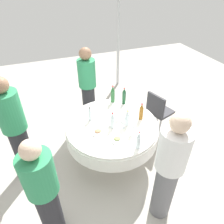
% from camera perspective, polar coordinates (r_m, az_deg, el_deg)
% --- Properties ---
extents(ground_plane, '(10.00, 10.00, 0.00)m').
position_cam_1_polar(ground_plane, '(3.71, -0.00, -12.16)').
color(ground_plane, '#B7B2A8').
extents(dining_table, '(1.46, 1.46, 0.74)m').
position_cam_1_polar(dining_table, '(3.30, -0.00, -5.23)').
color(dining_table, white).
rests_on(dining_table, ground_plane).
extents(bottle_green_mid, '(0.07, 0.07, 0.32)m').
position_cam_1_polar(bottle_green_mid, '(3.64, 0.20, 4.88)').
color(bottle_green_mid, '#2D6B38').
rests_on(bottle_green_mid, dining_table).
extents(bottle_clear_rear, '(0.07, 0.07, 0.27)m').
position_cam_1_polar(bottle_clear_rear, '(3.06, 0.15, -2.42)').
color(bottle_clear_rear, silver).
rests_on(bottle_clear_rear, dining_table).
extents(bottle_clear_north, '(0.06, 0.06, 0.23)m').
position_cam_1_polar(bottle_clear_north, '(3.24, -6.11, -0.59)').
color(bottle_clear_north, silver).
rests_on(bottle_clear_north, dining_table).
extents(bottle_amber_south, '(0.07, 0.07, 0.29)m').
position_cam_1_polar(bottle_amber_south, '(3.25, 8.12, 0.03)').
color(bottle_amber_south, '#8C5619').
rests_on(bottle_amber_south, dining_table).
extents(bottle_clear_west, '(0.07, 0.07, 0.27)m').
position_cam_1_polar(bottle_clear_west, '(3.12, 4.24, -1.73)').
color(bottle_clear_west, silver).
rests_on(bottle_clear_west, dining_table).
extents(bottle_dark_green_near, '(0.06, 0.06, 0.31)m').
position_cam_1_polar(bottle_dark_green_near, '(3.59, 3.36, 4.34)').
color(bottle_dark_green_near, '#194728').
rests_on(bottle_dark_green_near, dining_table).
extents(bottle_clear_far, '(0.06, 0.06, 0.28)m').
position_cam_1_polar(bottle_clear_far, '(2.75, 7.36, -7.84)').
color(bottle_clear_far, silver).
rests_on(bottle_clear_far, dining_table).
extents(wine_glass_south, '(0.07, 0.07, 0.14)m').
position_cam_1_polar(wine_glass_south, '(3.07, 3.14, -2.96)').
color(wine_glass_south, white).
rests_on(wine_glass_south, dining_table).
extents(wine_glass_west, '(0.07, 0.07, 0.16)m').
position_cam_1_polar(wine_glass_west, '(3.15, 0.17, -1.36)').
color(wine_glass_west, white).
rests_on(wine_glass_west, dining_table).
extents(wine_glass_near, '(0.06, 0.06, 0.16)m').
position_cam_1_polar(wine_glass_near, '(2.98, 5.72, -4.31)').
color(wine_glass_near, white).
rests_on(wine_glass_near, dining_table).
extents(wine_glass_far, '(0.06, 0.06, 0.16)m').
position_cam_1_polar(wine_glass_far, '(3.25, 1.82, -0.11)').
color(wine_glass_far, white).
rests_on(wine_glass_far, dining_table).
extents(plate_left, '(0.22, 0.22, 0.04)m').
position_cam_1_polar(plate_left, '(2.92, 1.48, -7.54)').
color(plate_left, white).
rests_on(plate_left, dining_table).
extents(plate_right, '(0.22, 0.22, 0.04)m').
position_cam_1_polar(plate_right, '(3.05, -3.91, -5.44)').
color(plate_right, white).
rests_on(plate_right, dining_table).
extents(plate_east, '(0.23, 0.23, 0.02)m').
position_cam_1_polar(plate_east, '(3.51, 3.28, 0.81)').
color(plate_east, white).
rests_on(plate_east, dining_table).
extents(plate_outer, '(0.22, 0.22, 0.02)m').
position_cam_1_polar(plate_outer, '(3.43, -4.09, -0.18)').
color(plate_outer, white).
rests_on(plate_outer, dining_table).
extents(knife_rear, '(0.18, 0.06, 0.00)m').
position_cam_1_polar(knife_rear, '(3.14, -10.03, -4.82)').
color(knife_rear, silver).
rests_on(knife_rear, dining_table).
extents(person_mid, '(0.34, 0.34, 1.57)m').
position_cam_1_polar(person_mid, '(4.10, -6.78, 7.41)').
color(person_mid, '#26262B').
rests_on(person_mid, ground_plane).
extents(person_rear, '(0.34, 0.34, 1.52)m').
position_cam_1_polar(person_rear, '(2.45, -18.36, -20.18)').
color(person_rear, '#26262B').
rests_on(person_rear, ground_plane).
extents(person_north, '(0.34, 0.34, 1.68)m').
position_cam_1_polar(person_north, '(3.18, -25.19, -4.34)').
color(person_north, '#26262B').
rests_on(person_north, ground_plane).
extents(person_south, '(0.34, 0.34, 1.64)m').
position_cam_1_polar(person_south, '(2.51, 15.45, -15.03)').
color(person_south, slate).
rests_on(person_south, ground_plane).
extents(chair_near, '(0.50, 0.50, 0.87)m').
position_cam_1_polar(chair_near, '(3.99, 12.66, 0.62)').
color(chair_near, '#2D2D33').
rests_on(chair_near, ground_plane).
extents(tent_pole_main, '(0.07, 0.07, 2.38)m').
position_cam_1_polar(tent_pole_main, '(5.43, 1.75, 19.02)').
color(tent_pole_main, '#B2B5B7').
rests_on(tent_pole_main, ground_plane).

